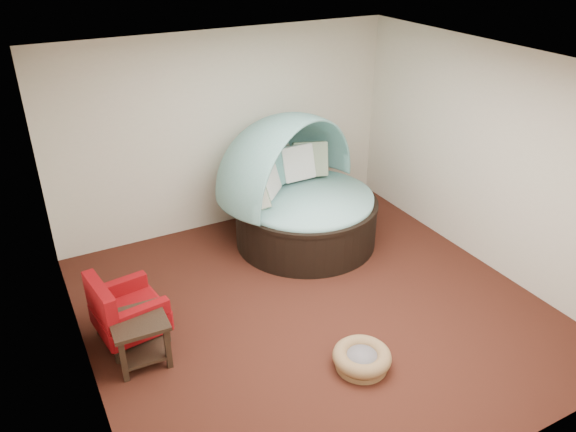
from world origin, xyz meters
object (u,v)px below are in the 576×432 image
canopy_daybed (299,185)px  pet_basket (362,358)px  red_armchair (125,312)px  side_table (140,334)px

canopy_daybed → pet_basket: 2.78m
red_armchair → pet_basket: bearing=-45.5°
pet_basket → canopy_daybed: bearing=74.8°
red_armchair → side_table: red_armchair is taller
pet_basket → side_table: side_table is taller
pet_basket → side_table: bearing=149.4°
pet_basket → red_armchair: (-1.98, 1.53, 0.26)m
pet_basket → side_table: size_ratio=1.37×
pet_basket → red_armchair: 2.52m
pet_basket → red_armchair: red_armchair is taller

